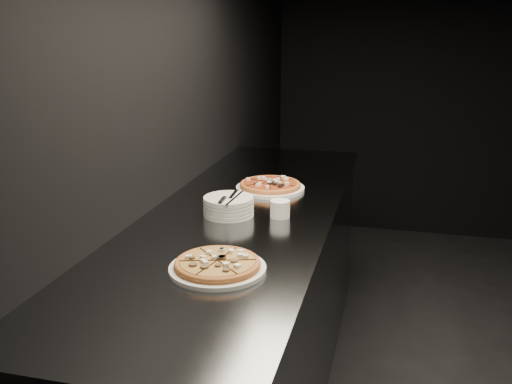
% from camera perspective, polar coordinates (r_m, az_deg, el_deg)
% --- Properties ---
extents(wall_left, '(0.02, 5.00, 2.80)m').
position_cam_1_polar(wall_left, '(2.36, -10.20, 10.04)').
color(wall_left, black).
rests_on(wall_left, floor).
extents(counter, '(0.74, 2.44, 0.92)m').
position_cam_1_polar(counter, '(2.51, -1.21, -11.84)').
color(counter, slate).
rests_on(counter, floor).
extents(pizza_mushroom, '(0.33, 0.33, 0.03)m').
position_cam_1_polar(pizza_mushroom, '(1.77, -3.87, -7.31)').
color(pizza_mushroom, white).
rests_on(pizza_mushroom, counter).
extents(pizza_tomato, '(0.35, 0.35, 0.04)m').
position_cam_1_polar(pizza_tomato, '(2.62, 1.43, 0.63)').
color(pizza_tomato, white).
rests_on(pizza_tomato, counter).
extents(plate_stack, '(0.20, 0.20, 0.07)m').
position_cam_1_polar(plate_stack, '(2.27, -2.77, -1.40)').
color(plate_stack, white).
rests_on(plate_stack, counter).
extents(cutlery, '(0.08, 0.21, 0.01)m').
position_cam_1_polar(cutlery, '(2.24, -2.70, -0.56)').
color(cutlery, '#B9BBC0').
rests_on(cutlery, plate_stack).
extents(ramekin, '(0.08, 0.08, 0.07)m').
position_cam_1_polar(ramekin, '(2.24, 2.42, -1.64)').
color(ramekin, white).
rests_on(ramekin, counter).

